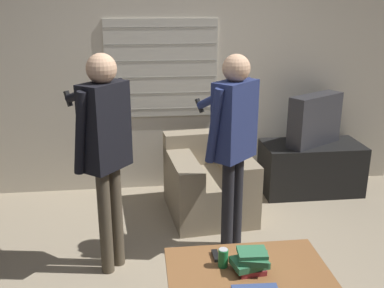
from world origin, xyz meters
TOP-DOWN VIEW (x-y plane):
  - wall_back at (-0.00, 2.03)m, footprint 5.20×0.08m
  - armchair_beige at (0.31, 1.31)m, footprint 0.86×0.98m
  - coffee_table at (0.32, -0.35)m, footprint 1.04×0.60m
  - tv_stand at (1.53, 1.67)m, footprint 1.08×0.55m
  - tv at (1.52, 1.68)m, footprint 0.68×0.52m
  - person_left_standing at (-0.61, 0.41)m, footprint 0.56×0.77m
  - person_right_standing at (0.39, 0.57)m, footprint 0.47×0.77m
  - book_stack at (0.33, -0.38)m, footprint 0.25×0.21m
  - soda_can at (0.16, -0.31)m, footprint 0.07×0.07m
  - spare_remote at (0.13, -0.20)m, footprint 0.04×0.13m

SIDE VIEW (x-z plane):
  - tv_stand at x=1.53m, z-range 0.00..0.56m
  - armchair_beige at x=0.31m, z-range -0.06..0.70m
  - coffee_table at x=0.32m, z-range 0.17..0.58m
  - spare_remote at x=0.13m, z-range 0.41..0.44m
  - soda_can at x=0.16m, z-range 0.41..0.54m
  - book_stack at x=0.33m, z-range 0.41..0.55m
  - tv at x=1.52m, z-range 0.56..1.10m
  - person_right_standing at x=0.39m, z-range 0.22..1.90m
  - person_left_standing at x=-0.61m, z-range 0.23..1.94m
  - wall_back at x=0.00m, z-range 0.00..2.55m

